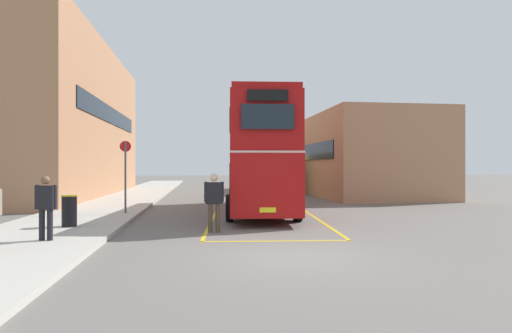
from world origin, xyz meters
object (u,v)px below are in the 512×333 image
object	(u,v)px
litter_bin	(69,211)
double_decker_bus	(259,155)
single_deck_bus	(260,171)
pedestrian_boarding	(214,198)
bus_stop_sign	(125,170)
pedestrian_waiting_near	(46,203)

from	to	relation	value
litter_bin	double_decker_bus	bearing A→B (deg)	34.13
single_deck_bus	litter_bin	world-z (taller)	single_deck_bus
single_deck_bus	pedestrian_boarding	bearing A→B (deg)	-101.96
pedestrian_boarding	bus_stop_sign	distance (m)	5.70
pedestrian_waiting_near	bus_stop_sign	distance (m)	6.17
pedestrian_waiting_near	bus_stop_sign	size ratio (longest dim) A/B	0.56
double_decker_bus	litter_bin	world-z (taller)	double_decker_bus
litter_bin	pedestrian_boarding	bearing A→B (deg)	-10.75
double_decker_bus	pedestrian_waiting_near	world-z (taller)	double_decker_bus
single_deck_bus	pedestrian_waiting_near	xyz separation A→B (m)	(-8.59, -21.90, -0.56)
single_deck_bus	pedestrian_waiting_near	distance (m)	23.53
pedestrian_boarding	pedestrian_waiting_near	distance (m)	4.57
single_deck_bus	litter_bin	size ratio (longest dim) A/B	10.01
pedestrian_waiting_near	litter_bin	size ratio (longest dim) A/B	1.66
litter_bin	bus_stop_sign	distance (m)	3.97
pedestrian_boarding	litter_bin	xyz separation A→B (m)	(-4.47, 0.85, -0.42)
bus_stop_sign	double_decker_bus	bearing A→B (deg)	8.71
pedestrian_waiting_near	double_decker_bus	bearing A→B (deg)	47.02
single_deck_bus	litter_bin	xyz separation A→B (m)	(-8.77, -19.47, -1.01)
single_deck_bus	bus_stop_sign	distance (m)	17.63
litter_bin	bus_stop_sign	xyz separation A→B (m)	(1.04, 3.63, 1.24)
pedestrian_boarding	pedestrian_waiting_near	world-z (taller)	pedestrian_boarding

